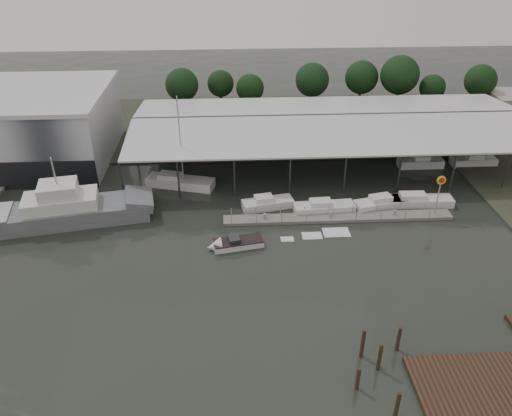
{
  "coord_description": "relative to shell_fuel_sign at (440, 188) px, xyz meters",
  "views": [
    {
      "loc": [
        2.2,
        -41.28,
        32.2
      ],
      "look_at": [
        4.91,
        8.95,
        2.5
      ],
      "focal_mm": 35.0,
      "sensor_mm": 36.0,
      "label": 1
    }
  ],
  "objects": [
    {
      "name": "mooring_pilings",
      "position": [
        -13.3,
        -24.9,
        -2.93
      ],
      "size": [
        4.68,
        9.47,
        3.57
      ],
      "color": "#362A1B",
      "rests_on": "ground"
    },
    {
      "name": "white_sailboat",
      "position": [
        -32.01,
        9.66,
        -3.27
      ],
      "size": [
        9.54,
        4.94,
        12.95
      ],
      "rotation": [
        0.0,
        0.0,
        -0.27
      ],
      "color": "silver",
      "rests_on": "ground"
    },
    {
      "name": "floating_dock",
      "position": [
        -12.0,
        0.01,
        -3.72
      ],
      "size": [
        28.0,
        2.0,
        1.4
      ],
      "color": "slate",
      "rests_on": "ground"
    },
    {
      "name": "shell_fuel_sign",
      "position": [
        0.0,
        0.0,
        0.0
      ],
      "size": [
        1.1,
        0.18,
        5.55
      ],
      "color": "#929597",
      "rests_on": "ground"
    },
    {
      "name": "moored_cruiser_1",
      "position": [
        -13.49,
        1.84,
        -3.31
      ],
      "size": [
        7.64,
        2.65,
        1.7
      ],
      "rotation": [
        0.0,
        0.0,
        0.06
      ],
      "color": "silver",
      "rests_on": "ground"
    },
    {
      "name": "grey_trawler",
      "position": [
        -44.03,
        1.44,
        -2.35
      ],
      "size": [
        19.23,
        8.3,
        8.84
      ],
      "rotation": [
        0.0,
        0.0,
        0.18
      ],
      "color": "slate",
      "rests_on": "ground"
    },
    {
      "name": "land_strip_far",
      "position": [
        -27.0,
        32.01,
        -3.83
      ],
      "size": [
        140.0,
        30.0,
        0.3
      ],
      "color": "#363A2B",
      "rests_on": "ground"
    },
    {
      "name": "speedboat_underway",
      "position": [
        -24.85,
        -5.24,
        -3.53
      ],
      "size": [
        17.16,
        5.07,
        2.0
      ],
      "rotation": [
        0.0,
        0.0,
        3.33
      ],
      "color": "silver",
      "rests_on": "ground"
    },
    {
      "name": "moored_cruiser_3",
      "position": [
        -1.47,
        2.91,
        -3.31
      ],
      "size": [
        9.39,
        2.5,
        1.7
      ],
      "rotation": [
        0.0,
        0.0,
        -0.03
      ],
      "color": "silver",
      "rests_on": "ground"
    },
    {
      "name": "moored_cruiser_0",
      "position": [
        -20.45,
        3.26,
        -3.31
      ],
      "size": [
        6.75,
        3.48,
        1.7
      ],
      "rotation": [
        0.0,
        0.0,
        0.21
      ],
      "color": "silver",
      "rests_on": "ground"
    },
    {
      "name": "ground",
      "position": [
        -27.0,
        -9.99,
        -3.93
      ],
      "size": [
        200.0,
        200.0,
        0.0
      ],
      "primitive_type": "plane",
      "color": "#222821",
      "rests_on": "ground"
    },
    {
      "name": "covered_boat_shed",
      "position": [
        -10.0,
        18.01,
        2.2
      ],
      "size": [
        58.24,
        24.0,
        6.96
      ],
      "color": "silver",
      "rests_on": "ground"
    },
    {
      "name": "moored_cruiser_2",
      "position": [
        -5.7,
        2.56,
        -3.31
      ],
      "size": [
        7.96,
        3.82,
        1.7
      ],
      "rotation": [
        0.0,
        0.0,
        0.22
      ],
      "color": "silver",
      "rests_on": "ground"
    },
    {
      "name": "storage_warehouse",
      "position": [
        -55.0,
        19.95,
        1.36
      ],
      "size": [
        24.5,
        20.5,
        10.5
      ],
      "color": "#AEB3B9",
      "rests_on": "ground"
    },
    {
      "name": "horizon_tree_line",
      "position": [
        -1.94,
        37.94,
        1.95
      ],
      "size": [
        70.11,
        9.34,
        10.5
      ],
      "color": "black",
      "rests_on": "ground"
    }
  ]
}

